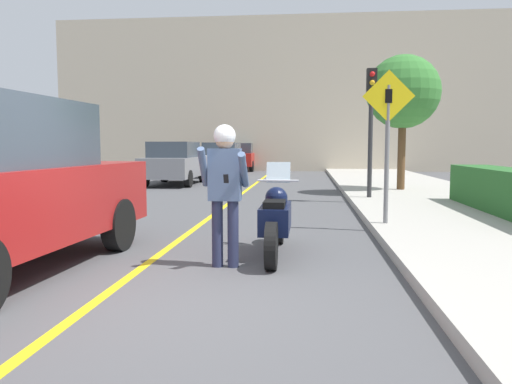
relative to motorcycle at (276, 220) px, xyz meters
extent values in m
plane|color=#4C4C4F|center=(-1.03, -2.23, -0.50)|extent=(80.00, 80.00, 0.00)
cube|color=#ADA89E|center=(3.77, 1.77, -0.42)|extent=(4.40, 44.00, 0.15)
cube|color=yellow|center=(-1.63, 3.77, -0.49)|extent=(0.12, 36.00, 0.01)
cube|color=beige|center=(-1.03, 23.77, 4.11)|extent=(28.00, 1.20, 9.21)
cylinder|color=black|center=(0.00, -0.85, -0.20)|extent=(0.14, 0.60, 0.60)
cylinder|color=black|center=(0.00, 0.83, -0.20)|extent=(0.14, 0.60, 0.60)
cube|color=#0C1433|center=(0.00, -0.01, 0.03)|extent=(0.40, 1.16, 0.36)
sphere|color=#0C1433|center=(0.00, 0.15, 0.29)|extent=(0.32, 0.32, 0.32)
cube|color=black|center=(0.00, -0.27, 0.25)|extent=(0.28, 0.48, 0.10)
cylinder|color=silver|center=(0.00, 0.57, 0.51)|extent=(0.62, 0.03, 0.03)
cube|color=silver|center=(0.00, 0.64, 0.63)|extent=(0.36, 0.12, 0.31)
cylinder|color=#282D4C|center=(-0.69, -0.75, -0.07)|extent=(0.14, 0.14, 0.85)
cylinder|color=#282D4C|center=(-0.49, -0.75, -0.07)|extent=(0.14, 0.14, 0.85)
cube|color=slate|center=(-0.59, -0.75, 0.67)|extent=(0.40, 0.22, 0.65)
cylinder|color=slate|center=(-0.84, -0.85, 0.77)|extent=(0.09, 0.39, 0.50)
cylinder|color=slate|center=(-0.34, -0.87, 0.74)|extent=(0.09, 0.45, 0.45)
sphere|color=tan|center=(-0.59, -0.75, 1.11)|extent=(0.23, 0.23, 0.23)
sphere|color=white|center=(-0.59, -0.75, 1.16)|extent=(0.28, 0.28, 0.28)
cube|color=black|center=(-0.53, -1.03, 0.64)|extent=(0.06, 0.05, 0.11)
cylinder|color=black|center=(-4.05, 0.16, -0.12)|extent=(0.26, 0.77, 0.76)
cylinder|color=black|center=(-2.30, 0.07, -0.12)|extent=(0.26, 0.77, 0.76)
cylinder|color=slate|center=(1.84, 2.12, 0.87)|extent=(0.08, 0.08, 2.43)
cube|color=yellow|center=(1.84, 2.10, 1.89)|extent=(0.91, 0.02, 0.91)
cube|color=black|center=(1.84, 2.09, 1.89)|extent=(0.12, 0.01, 0.24)
cylinder|color=#2D2D30|center=(2.10, 6.67, 1.35)|extent=(0.12, 0.12, 3.39)
cube|color=black|center=(2.10, 6.65, 2.67)|extent=(0.26, 0.22, 0.76)
sphere|color=red|center=(2.10, 6.53, 2.89)|extent=(0.14, 0.14, 0.14)
sphere|color=gold|center=(2.10, 6.53, 2.67)|extent=(0.14, 0.14, 0.14)
sphere|color=green|center=(2.10, 6.53, 2.45)|extent=(0.14, 0.14, 0.14)
cube|color=#286028|center=(4.57, 3.70, 0.10)|extent=(0.90, 5.42, 0.90)
cylinder|color=brown|center=(3.39, 9.20, 0.78)|extent=(0.24, 0.24, 2.25)
sphere|color=#387A33|center=(3.39, 9.20, 2.70)|extent=(2.28, 2.28, 2.28)
cylinder|color=black|center=(-5.57, 13.66, -0.18)|extent=(0.22, 0.64, 0.64)
cylinder|color=black|center=(-3.91, 13.66, -0.18)|extent=(0.22, 0.64, 0.64)
cylinder|color=black|center=(-5.57, 11.06, -0.18)|extent=(0.22, 0.64, 0.64)
cylinder|color=black|center=(-3.91, 11.06, -0.18)|extent=(0.22, 0.64, 0.64)
cube|color=gray|center=(-4.74, 12.36, 0.20)|extent=(1.80, 4.20, 0.76)
cube|color=#38424C|center=(-4.74, 12.19, 0.88)|extent=(1.58, 2.18, 0.60)
cylinder|color=black|center=(-4.58, 18.99, -0.18)|extent=(0.22, 0.64, 0.64)
cylinder|color=black|center=(-2.92, 18.99, -0.18)|extent=(0.22, 0.64, 0.64)
cylinder|color=black|center=(-4.58, 16.38, -0.18)|extent=(0.22, 0.64, 0.64)
cylinder|color=black|center=(-2.92, 16.38, -0.18)|extent=(0.22, 0.64, 0.64)
cube|color=silver|center=(-3.75, 17.68, 0.20)|extent=(1.80, 4.20, 0.76)
cube|color=#38424C|center=(-3.75, 17.52, 0.88)|extent=(1.58, 2.18, 0.60)
cylinder|color=black|center=(-4.46, 24.87, -0.18)|extent=(0.22, 0.64, 0.64)
cylinder|color=black|center=(-2.81, 24.87, -0.18)|extent=(0.22, 0.64, 0.64)
cylinder|color=black|center=(-4.46, 22.27, -0.18)|extent=(0.22, 0.64, 0.64)
cylinder|color=black|center=(-2.81, 22.27, -0.18)|extent=(0.22, 0.64, 0.64)
cube|color=#B21E19|center=(-3.64, 23.57, 0.20)|extent=(1.80, 4.20, 0.76)
cube|color=#38424C|center=(-3.64, 23.40, 0.88)|extent=(1.58, 2.18, 0.60)
camera|label=1|loc=(0.43, -6.89, 1.03)|focal=35.00mm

